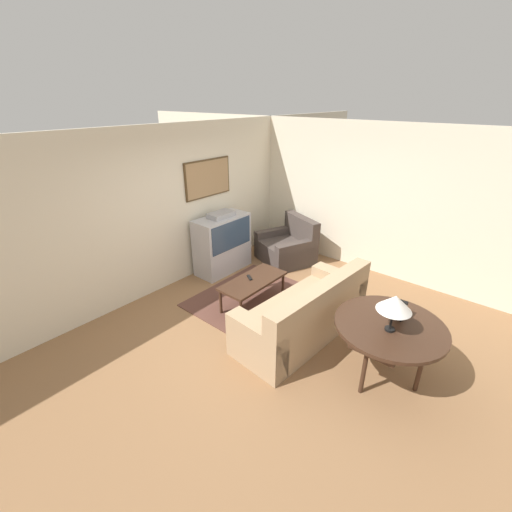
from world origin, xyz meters
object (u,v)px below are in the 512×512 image
at_px(table_lamp, 395,303).
at_px(armchair, 287,247).
at_px(coffee_table, 253,282).
at_px(couch, 305,315).
at_px(mantel_clock, 401,310).
at_px(tv, 223,243).
at_px(console_table, 390,329).

bearing_deg(table_lamp, armchair, 54.69).
xyz_separation_m(armchair, table_lamp, (-1.95, -2.76, 0.79)).
bearing_deg(coffee_table, table_lamp, -96.52).
distance_m(couch, mantel_clock, 1.28).
relative_size(tv, table_lamp, 2.63).
relative_size(coffee_table, mantel_clock, 5.68).
xyz_separation_m(couch, console_table, (-0.02, -1.14, 0.33)).
xyz_separation_m(tv, mantel_clock, (-0.51, -3.46, 0.28)).
bearing_deg(armchair, couch, -27.22).
distance_m(armchair, coffee_table, 1.79).
xyz_separation_m(tv, coffee_table, (-0.56, -1.25, -0.14)).
bearing_deg(mantel_clock, console_table, 172.21).
bearing_deg(mantel_clock, table_lamp, 179.79).
distance_m(couch, coffee_table, 1.06).
distance_m(table_lamp, mantel_clock, 0.39).
distance_m(tv, armchair, 1.36).
relative_size(couch, coffee_table, 1.86).
height_order(armchair, coffee_table, armchair).
bearing_deg(console_table, tv, 78.35).
bearing_deg(tv, couch, -106.78).
height_order(coffee_table, mantel_clock, mantel_clock).
relative_size(armchair, coffee_table, 1.11).
bearing_deg(mantel_clock, couch, 98.92).
bearing_deg(console_table, table_lamp, -166.38).
relative_size(table_lamp, mantel_clock, 2.22).
relative_size(armchair, console_table, 1.01).
height_order(tv, couch, tv).
height_order(couch, armchair, couch).
relative_size(couch, armchair, 1.68).
height_order(tv, armchair, tv).
height_order(couch, table_lamp, table_lamp).
distance_m(couch, table_lamp, 1.38).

